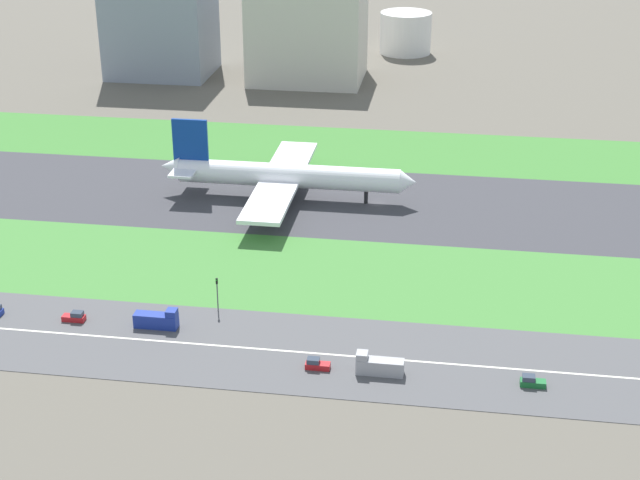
{
  "coord_description": "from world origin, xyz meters",
  "views": [
    {
      "loc": [
        18.96,
        -222.07,
        92.16
      ],
      "look_at": [
        -8.97,
        -36.5,
        6.0
      ],
      "focal_mm": 53.99,
      "sensor_mm": 36.0,
      "label": 1
    }
  ],
  "objects_px": {
    "fuel_tank_west": "(406,33)",
    "traffic_light": "(217,292)",
    "car_6": "(317,364)",
    "terminal_building": "(159,7)",
    "truck_0": "(378,366)",
    "hangar_building": "(308,35)",
    "truck_1": "(157,320)",
    "car_5": "(75,317)",
    "car_4": "(532,382)",
    "airliner": "(282,176)"
  },
  "relations": [
    {
      "from": "fuel_tank_west",
      "to": "traffic_light",
      "type": "bearing_deg",
      "value": -95.67
    },
    {
      "from": "car_6",
      "to": "terminal_building",
      "type": "relative_size",
      "value": 0.09
    },
    {
      "from": "truck_0",
      "to": "hangar_building",
      "type": "xyz_separation_m",
      "value": [
        -43.72,
        192.0,
        14.43
      ]
    },
    {
      "from": "truck_1",
      "to": "fuel_tank_west",
      "type": "xyz_separation_m",
      "value": [
        31.59,
        227.0,
        6.35
      ]
    },
    {
      "from": "car_5",
      "to": "traffic_light",
      "type": "height_order",
      "value": "traffic_light"
    },
    {
      "from": "truck_0",
      "to": "truck_1",
      "type": "bearing_deg",
      "value": -12.99
    },
    {
      "from": "truck_0",
      "to": "terminal_building",
      "type": "bearing_deg",
      "value": -63.04
    },
    {
      "from": "car_4",
      "to": "hangar_building",
      "type": "relative_size",
      "value": 0.11
    },
    {
      "from": "truck_1",
      "to": "airliner",
      "type": "bearing_deg",
      "value": 80.33
    },
    {
      "from": "car_4",
      "to": "traffic_light",
      "type": "relative_size",
      "value": 0.61
    },
    {
      "from": "airliner",
      "to": "terminal_building",
      "type": "relative_size",
      "value": 1.35
    },
    {
      "from": "traffic_light",
      "to": "hangar_building",
      "type": "relative_size",
      "value": 0.18
    },
    {
      "from": "car_5",
      "to": "terminal_building",
      "type": "xyz_separation_m",
      "value": [
        -37.67,
        182.0,
        23.2
      ]
    },
    {
      "from": "fuel_tank_west",
      "to": "car_6",
      "type": "bearing_deg",
      "value": -89.82
    },
    {
      "from": "car_5",
      "to": "traffic_light",
      "type": "distance_m",
      "value": 27.9
    },
    {
      "from": "car_6",
      "to": "traffic_light",
      "type": "relative_size",
      "value": 0.61
    },
    {
      "from": "truck_1",
      "to": "truck_0",
      "type": "bearing_deg",
      "value": -12.99
    },
    {
      "from": "truck_0",
      "to": "terminal_building",
      "type": "distance_m",
      "value": 216.58
    },
    {
      "from": "car_6",
      "to": "truck_0",
      "type": "height_order",
      "value": "truck_0"
    },
    {
      "from": "car_5",
      "to": "hangar_building",
      "type": "xyz_separation_m",
      "value": [
        16.28,
        182.0,
        15.18
      ]
    },
    {
      "from": "truck_0",
      "to": "terminal_building",
      "type": "xyz_separation_m",
      "value": [
        -97.67,
        192.0,
        22.45
      ]
    },
    {
      "from": "car_5",
      "to": "truck_0",
      "type": "height_order",
      "value": "truck_0"
    },
    {
      "from": "truck_1",
      "to": "terminal_building",
      "type": "distance_m",
      "value": 191.26
    },
    {
      "from": "car_6",
      "to": "car_4",
      "type": "distance_m",
      "value": 37.54
    },
    {
      "from": "traffic_light",
      "to": "terminal_building",
      "type": "xyz_separation_m",
      "value": [
        -64.18,
        174.01,
        19.83
      ]
    },
    {
      "from": "airliner",
      "to": "car_4",
      "type": "xyz_separation_m",
      "value": [
        58.29,
        -78.0,
        -5.31
      ]
    },
    {
      "from": "car_6",
      "to": "car_4",
      "type": "relative_size",
      "value": 1.0
    },
    {
      "from": "car_4",
      "to": "truck_0",
      "type": "bearing_deg",
      "value": 0.0
    },
    {
      "from": "traffic_light",
      "to": "hangar_building",
      "type": "bearing_deg",
      "value": 93.37
    },
    {
      "from": "airliner",
      "to": "hangar_building",
      "type": "height_order",
      "value": "hangar_building"
    },
    {
      "from": "fuel_tank_west",
      "to": "terminal_building",
      "type": "bearing_deg",
      "value": -152.35
    },
    {
      "from": "truck_1",
      "to": "fuel_tank_west",
      "type": "relative_size",
      "value": 0.41
    },
    {
      "from": "car_4",
      "to": "traffic_light",
      "type": "height_order",
      "value": "traffic_light"
    },
    {
      "from": "airliner",
      "to": "car_5",
      "type": "distance_m",
      "value": 73.82
    },
    {
      "from": "car_4",
      "to": "hangar_building",
      "type": "bearing_deg",
      "value": -69.91
    },
    {
      "from": "car_5",
      "to": "traffic_light",
      "type": "relative_size",
      "value": 0.61
    },
    {
      "from": "car_4",
      "to": "truck_1",
      "type": "height_order",
      "value": "truck_1"
    },
    {
      "from": "airliner",
      "to": "terminal_building",
      "type": "xyz_separation_m",
      "value": [
        -65.9,
        114.0,
        17.89
      ]
    },
    {
      "from": "airliner",
      "to": "truck_1",
      "type": "distance_m",
      "value": 69.13
    },
    {
      "from": "car_6",
      "to": "truck_1",
      "type": "bearing_deg",
      "value": -17.19
    },
    {
      "from": "car_5",
      "to": "terminal_building",
      "type": "height_order",
      "value": "terminal_building"
    },
    {
      "from": "truck_1",
      "to": "traffic_light",
      "type": "bearing_deg",
      "value": 39.03
    },
    {
      "from": "airliner",
      "to": "car_4",
      "type": "bearing_deg",
      "value": -53.23
    },
    {
      "from": "terminal_building",
      "to": "car_6",
      "type": "bearing_deg",
      "value": -65.71
    },
    {
      "from": "car_4",
      "to": "fuel_tank_west",
      "type": "height_order",
      "value": "fuel_tank_west"
    },
    {
      "from": "car_5",
      "to": "truck_1",
      "type": "relative_size",
      "value": 0.52
    },
    {
      "from": "truck_1",
      "to": "terminal_building",
      "type": "height_order",
      "value": "terminal_building"
    },
    {
      "from": "terminal_building",
      "to": "car_5",
      "type": "bearing_deg",
      "value": -78.31
    },
    {
      "from": "car_4",
      "to": "hangar_building",
      "type": "distance_m",
      "value": 205.01
    },
    {
      "from": "car_6",
      "to": "hangar_building",
      "type": "height_order",
      "value": "hangar_building"
    }
  ]
}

